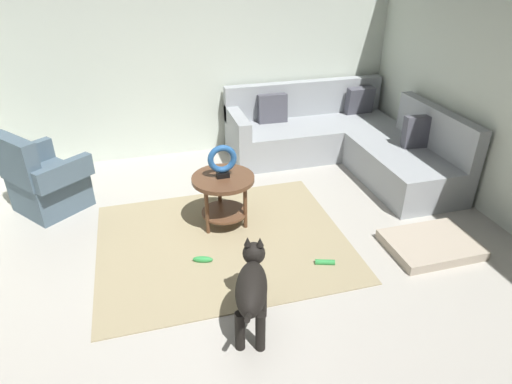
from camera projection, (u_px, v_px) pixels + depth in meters
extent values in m
cube|color=#B7B2A8|center=(222.00, 298.00, 3.61)|extent=(6.00, 6.00, 0.10)
cube|color=silver|center=(169.00, 49.00, 5.40)|extent=(6.00, 0.12, 2.70)
cube|color=tan|center=(223.00, 241.00, 4.20)|extent=(2.30, 1.90, 0.01)
cube|color=#9EA3A8|center=(312.00, 138.00, 5.91)|extent=(2.20, 0.85, 0.42)
cube|color=#9EA3A8|center=(304.00, 98.00, 5.99)|extent=(2.20, 0.14, 0.46)
cube|color=#9EA3A8|center=(403.00, 168.00, 5.12)|extent=(0.85, 1.40, 0.42)
cube|color=#9EA3A8|center=(438.00, 129.00, 4.99)|extent=(0.14, 1.40, 0.46)
cube|color=#9EA3A8|center=(237.00, 122.00, 5.51)|extent=(0.16, 0.85, 0.22)
cube|color=#4C4C56|center=(360.00, 101.00, 6.07)|extent=(0.39, 0.18, 0.39)
cube|color=#4C4C56|center=(272.00, 109.00, 5.78)|extent=(0.38, 0.17, 0.39)
cube|color=#4C4C56|center=(420.00, 132.00, 5.06)|extent=(0.39, 0.18, 0.39)
cube|color=#4C6070|center=(51.00, 191.00, 4.67)|extent=(0.84, 0.84, 0.40)
cube|color=#4C6070|center=(17.00, 161.00, 4.27)|extent=(0.48, 0.56, 0.48)
cube|color=#4C6070|center=(25.00, 156.00, 4.69)|extent=(0.53, 0.45, 0.22)
cube|color=#4C6070|center=(64.00, 173.00, 4.34)|extent=(0.53, 0.45, 0.22)
cylinder|color=brown|center=(223.00, 179.00, 4.21)|extent=(0.60, 0.60, 0.04)
cylinder|color=brown|center=(224.00, 212.00, 4.39)|extent=(0.45, 0.45, 0.02)
cylinder|color=brown|center=(220.00, 193.00, 4.52)|extent=(0.04, 0.04, 0.50)
cylinder|color=brown|center=(207.00, 212.00, 4.21)|extent=(0.04, 0.04, 0.50)
cylinder|color=brown|center=(245.00, 206.00, 4.29)|extent=(0.04, 0.04, 0.50)
cube|color=black|center=(223.00, 175.00, 4.19)|extent=(0.12, 0.08, 0.05)
torus|color=#265999|center=(222.00, 159.00, 4.11)|extent=(0.28, 0.06, 0.28)
cube|color=#B2A38E|center=(431.00, 245.00, 4.09)|extent=(0.80, 0.60, 0.09)
cylinder|color=black|center=(243.00, 299.00, 3.30)|extent=(0.07, 0.07, 0.32)
cylinder|color=black|center=(262.00, 300.00, 3.29)|extent=(0.07, 0.07, 0.32)
cylinder|color=black|center=(240.00, 331.00, 3.03)|extent=(0.07, 0.07, 0.32)
cylinder|color=black|center=(260.00, 332.00, 3.02)|extent=(0.07, 0.07, 0.32)
ellipsoid|color=black|center=(251.00, 288.00, 3.04)|extent=(0.37, 0.56, 0.24)
sphere|color=black|center=(254.00, 253.00, 3.27)|extent=(0.17, 0.17, 0.17)
ellipsoid|color=black|center=(254.00, 249.00, 3.34)|extent=(0.10, 0.14, 0.07)
cone|color=black|center=(248.00, 241.00, 3.20)|extent=(0.06, 0.06, 0.07)
cone|color=black|center=(260.00, 242.00, 3.20)|extent=(0.06, 0.06, 0.07)
cylinder|color=black|center=(248.00, 317.00, 2.75)|extent=(0.10, 0.20, 0.16)
cylinder|color=green|center=(325.00, 262.00, 3.90)|extent=(0.18, 0.10, 0.05)
ellipsoid|color=green|center=(203.00, 259.00, 3.92)|extent=(0.19, 0.11, 0.06)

